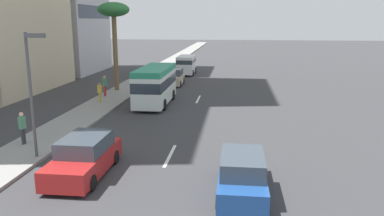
# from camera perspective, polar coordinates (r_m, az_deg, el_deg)

# --- Properties ---
(ground_plane) EXTENTS (198.00, 198.00, 0.00)m
(ground_plane) POSITION_cam_1_polar(r_m,az_deg,el_deg) (37.41, 1.69, 2.82)
(ground_plane) COLOR #38383A
(sidewalk_right) EXTENTS (162.00, 2.91, 0.15)m
(sidewalk_right) POSITION_cam_1_polar(r_m,az_deg,el_deg) (38.70, -9.18, 3.11)
(sidewalk_right) COLOR gray
(sidewalk_right) RESTS_ON ground_plane
(lane_stripe_mid) EXTENTS (3.20, 0.16, 0.01)m
(lane_stripe_mid) POSITION_cam_1_polar(r_m,az_deg,el_deg) (19.10, -3.28, -7.04)
(lane_stripe_mid) COLOR silver
(lane_stripe_mid) RESTS_ON ground_plane
(lane_stripe_far) EXTENTS (3.20, 0.16, 0.01)m
(lane_stripe_far) POSITION_cam_1_polar(r_m,az_deg,el_deg) (32.53, 0.93, 1.32)
(lane_stripe_far) COLOR silver
(lane_stripe_far) RESTS_ON ground_plane
(minibus_lead) EXTENTS (6.88, 2.34, 2.95)m
(minibus_lead) POSITION_cam_1_polar(r_m,az_deg,el_deg) (30.42, -5.46, 3.55)
(minibus_lead) COLOR silver
(minibus_lead) RESTS_ON ground_plane
(car_second) EXTENTS (4.65, 1.81, 1.64)m
(car_second) POSITION_cam_1_polar(r_m,az_deg,el_deg) (14.93, 7.42, -9.78)
(car_second) COLOR #1E478C
(car_second) RESTS_ON ground_plane
(car_third) EXTENTS (4.00, 1.83, 1.68)m
(car_third) POSITION_cam_1_polar(r_m,az_deg,el_deg) (39.76, -2.71, 4.55)
(car_third) COLOR beige
(car_third) RESTS_ON ground_plane
(car_fourth) EXTENTS (4.73, 1.96, 1.67)m
(car_fourth) POSITION_cam_1_polar(r_m,az_deg,el_deg) (17.21, -15.66, -7.02)
(car_fourth) COLOR #A51E1E
(car_fourth) RESTS_ON ground_plane
(van_fifth) EXTENTS (4.63, 2.07, 2.27)m
(van_fifth) POSITION_cam_1_polar(r_m,az_deg,el_deg) (47.65, -0.84, 6.56)
(van_fifth) COLOR white
(van_fifth) RESTS_ON ground_plane
(pedestrian_near_lamp) EXTENTS (0.30, 0.34, 1.58)m
(pedestrian_near_lamp) POSITION_cam_1_polar(r_m,az_deg,el_deg) (31.33, -13.50, 2.39)
(pedestrian_near_lamp) COLOR gold
(pedestrian_near_lamp) RESTS_ON sidewalk_right
(pedestrian_mid_block) EXTENTS (0.39, 0.37, 1.76)m
(pedestrian_mid_block) POSITION_cam_1_polar(r_m,az_deg,el_deg) (33.87, -12.82, 3.38)
(pedestrian_mid_block) COLOR red
(pedestrian_mid_block) RESTS_ON sidewalk_right
(pedestrian_by_tree) EXTENTS (0.36, 0.28, 1.72)m
(pedestrian_by_tree) POSITION_cam_1_polar(r_m,az_deg,el_deg) (21.94, -23.84, -2.52)
(pedestrian_by_tree) COLOR #333338
(pedestrian_by_tree) RESTS_ON sidewalk_right
(palm_tree) EXTENTS (2.87, 2.87, 7.98)m
(palm_tree) POSITION_cam_1_polar(r_m,az_deg,el_deg) (36.32, -11.53, 13.48)
(palm_tree) COLOR brown
(palm_tree) RESTS_ON sidewalk_right
(street_lamp) EXTENTS (0.24, 0.97, 5.84)m
(street_lamp) POSITION_cam_1_polar(r_m,az_deg,el_deg) (19.07, -22.62, 3.82)
(street_lamp) COLOR #4C4C51
(street_lamp) RESTS_ON sidewalk_right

